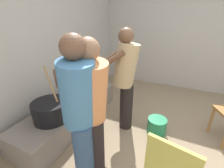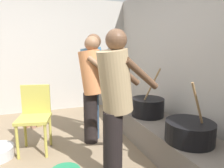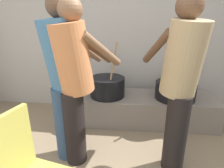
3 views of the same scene
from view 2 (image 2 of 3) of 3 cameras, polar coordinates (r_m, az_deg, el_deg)
name	(u,v)px [view 2 (image 2 of 3)]	position (r m, az deg, el deg)	size (l,w,h in m)	color
block_enclosure_left	(27,56)	(4.68, -22.75, 7.39)	(0.20, 4.71, 2.43)	#ADA8A0
block_enclosure_rear	(200,60)	(2.99, 23.54, 6.20)	(5.22, 0.20, 2.43)	#ADA8A0
hearth_ledge	(167,140)	(2.85, 15.24, -14.83)	(2.00, 0.60, 0.38)	slate
cooking_pot_main	(148,107)	(3.07, 10.03, -6.35)	(0.47, 0.47, 0.72)	black
cooking_pot_secondary	(190,131)	(2.38, 20.99, -12.34)	(0.51, 0.51, 0.68)	black
cook_in_tan_shirt	(115,98)	(2.01, 0.97, -3.96)	(0.50, 0.72, 1.55)	black
cook_in_blue_shirt	(94,81)	(2.99, -5.12, 0.89)	(0.69, 0.69, 1.57)	navy
cook_in_orange_shirt	(92,84)	(2.87, -5.59, 0.01)	(0.65, 0.70, 1.53)	black
chair_olive	(35,115)	(2.92, -20.90, -8.08)	(0.48, 0.48, 0.88)	#B2A847
firewood_pile	(36,120)	(4.12, -20.67, -9.45)	(0.66, 0.44, 0.09)	olive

